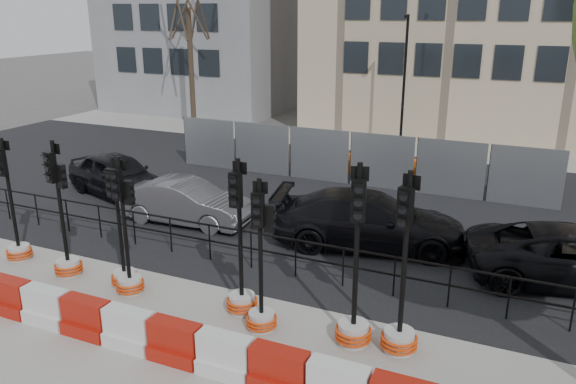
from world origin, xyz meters
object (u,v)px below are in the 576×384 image
at_px(traffic_signal_a, 16,236).
at_px(car_c, 370,220).
at_px(traffic_signal_d, 128,263).
at_px(traffic_signal_h, 400,317).
at_px(car_a, 118,175).

xyz_separation_m(traffic_signal_a, car_c, (8.03, 4.52, 0.09)).
bearing_deg(traffic_signal_d, traffic_signal_h, -1.52).
bearing_deg(traffic_signal_h, car_a, 167.21).
height_order(traffic_signal_d, car_a, traffic_signal_d).
bearing_deg(car_a, traffic_signal_a, -149.38).
height_order(traffic_signal_d, traffic_signal_h, traffic_signal_h).
height_order(traffic_signal_h, car_c, traffic_signal_h).
height_order(traffic_signal_d, car_c, traffic_signal_d).
height_order(traffic_signal_a, traffic_signal_d, traffic_signal_a).
relative_size(traffic_signal_h, car_a, 0.76).
xyz_separation_m(traffic_signal_a, traffic_signal_h, (9.94, -0.06, 0.07)).
bearing_deg(car_c, traffic_signal_h, -169.25).
bearing_deg(car_c, traffic_signal_d, 126.82).
xyz_separation_m(traffic_signal_h, car_a, (-11.08, 5.30, 0.01)).
bearing_deg(car_c, car_a, 73.64).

